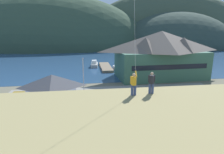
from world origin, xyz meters
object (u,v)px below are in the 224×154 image
at_px(moored_boat_outer_mooring, 118,68).
at_px(parking_light_pole, 83,74).
at_px(parked_car_mid_row_center, 188,92).
at_px(parked_car_front_row_silver, 91,96).
at_px(person_kite_flyer, 134,83).
at_px(person_companion, 152,82).
at_px(moored_boat_wharfside, 94,64).
at_px(parked_car_back_row_left, 146,94).
at_px(wharf_dock, 106,67).
at_px(parked_car_mid_row_near, 64,111).
at_px(harbor_lodge, 161,53).
at_px(parked_car_mid_row_far, 19,98).
at_px(storage_shed_near_lot, 53,89).
at_px(parked_car_back_row_right, 134,108).
at_px(parked_car_lone_by_shed, 207,106).

bearing_deg(moored_boat_outer_mooring, parking_light_pole, -115.03).
bearing_deg(parked_car_mid_row_center, parked_car_front_row_silver, 178.65).
bearing_deg(person_kite_flyer, person_companion, 7.98).
height_order(moored_boat_wharfside, parked_car_mid_row_center, moored_boat_wharfside).
bearing_deg(parked_car_back_row_left, person_companion, -107.51).
height_order(parked_car_front_row_silver, parking_light_pole, parking_light_pole).
bearing_deg(moored_boat_outer_mooring, wharf_dock, 130.01).
height_order(parking_light_pole, person_companion, person_companion).
xyz_separation_m(moored_boat_wharfside, person_companion, (2.60, -46.89, 6.74)).
bearing_deg(person_companion, parked_car_mid_row_near, 129.80).
bearing_deg(harbor_lodge, moored_boat_outer_mooring, 132.42).
xyz_separation_m(parking_light_pole, person_companion, (5.69, -19.08, 3.52)).
xyz_separation_m(wharf_dock, parked_car_mid_row_center, (11.40, -28.77, 0.71)).
bearing_deg(moored_boat_wharfside, parked_car_mid_row_far, -113.28).
xyz_separation_m(moored_boat_wharfside, person_kite_flyer, (1.10, -47.09, 6.76)).
bearing_deg(wharf_dock, person_companion, -91.03).
bearing_deg(harbor_lodge, parking_light_pole, -149.99).
bearing_deg(parked_car_mid_row_center, storage_shed_near_lot, -179.89).
bearing_deg(parking_light_pole, parked_car_mid_row_far, -163.03).
xyz_separation_m(moored_boat_outer_mooring, person_companion, (-4.02, -39.85, 6.74)).
bearing_deg(moored_boat_outer_mooring, storage_shed_near_lot, -119.97).
bearing_deg(harbor_lodge, parked_car_mid_row_near, -136.57).
height_order(moored_boat_wharfside, parked_car_back_row_right, moored_boat_wharfside).
bearing_deg(parked_car_mid_row_center, person_kite_flyer, -132.09).
bearing_deg(harbor_lodge, storage_shed_near_lot, -147.36).
bearing_deg(storage_shed_near_lot, moored_boat_outer_mooring, 60.03).
bearing_deg(parked_car_mid_row_near, parked_car_lone_by_shed, -2.19).
distance_m(moored_boat_wharfside, moored_boat_outer_mooring, 9.65).
height_order(harbor_lodge, parked_car_lone_by_shed, harbor_lodge).
bearing_deg(wharf_dock, parked_car_lone_by_shed, -72.55).
height_order(parked_car_back_row_left, parking_light_pole, parking_light_pole).
bearing_deg(parked_car_mid_row_center, parked_car_back_row_right, -154.68).
relative_size(parked_car_back_row_right, parking_light_pole, 0.64).
relative_size(parked_car_mid_row_far, parking_light_pole, 0.66).
bearing_deg(parked_car_front_row_silver, parked_car_back_row_right, -44.08).
relative_size(harbor_lodge, person_companion, 13.17).
xyz_separation_m(moored_boat_outer_mooring, parked_car_mid_row_far, (-19.92, -23.89, 0.34)).
height_order(parked_car_back_row_left, person_kite_flyer, person_kite_flyer).
bearing_deg(storage_shed_near_lot, person_companion, -55.10).
height_order(parked_car_mid_row_far, person_kite_flyer, person_kite_flyer).
xyz_separation_m(harbor_lodge, parking_light_pole, (-18.78, -10.85, -2.16)).
height_order(moored_boat_wharfside, parked_car_lone_by_shed, moored_boat_wharfside).
relative_size(parked_car_mid_row_center, parked_car_lone_by_shed, 1.01).
xyz_separation_m(storage_shed_near_lot, parked_car_back_row_left, (15.06, -0.08, -1.50)).
height_order(wharf_dock, parked_car_lone_by_shed, parked_car_lone_by_shed).
height_order(moored_boat_wharfside, person_kite_flyer, person_kite_flyer).
bearing_deg(parked_car_mid_row_center, moored_boat_wharfside, 114.82).
height_order(parked_car_mid_row_center, person_companion, person_companion).
height_order(moored_boat_outer_mooring, parking_light_pole, parking_light_pole).
bearing_deg(parked_car_back_row_left, moored_boat_wharfside, 102.77).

